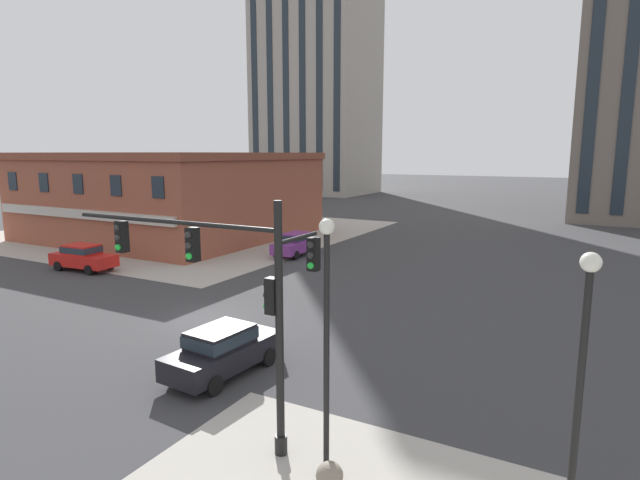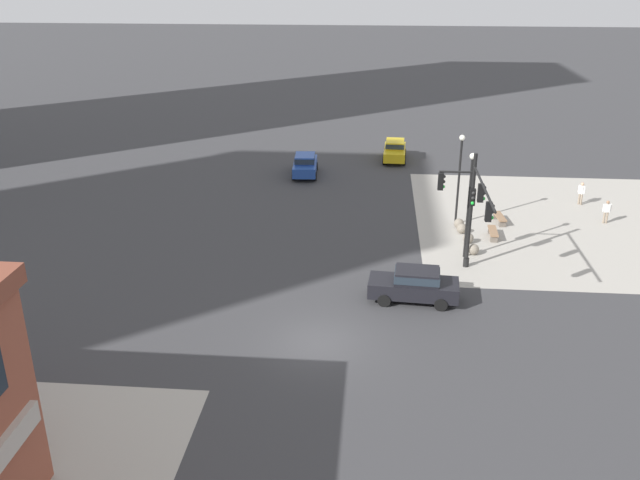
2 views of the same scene
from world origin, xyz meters
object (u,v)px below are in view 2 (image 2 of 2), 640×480
object	(u,v)px
street_lamp_corner_near	(469,194)
bench_near_signal	(493,233)
bollard_sphere_curb_d	(459,223)
bench_mid_block	(500,218)
car_main_northbound_near	(395,150)
bollard_sphere_curb_a	(474,249)
bollard_sphere_curb_c	(462,228)
pedestrian_near_bench	(607,210)
traffic_signal_main	(471,204)
car_cross_westbound	(415,284)
pedestrian_at_curb	(581,192)
bollard_sphere_curb_b	(468,238)
car_parked_curb	(305,164)
street_lamp_mid_sidewalk	(460,170)

from	to	relation	value
street_lamp_corner_near	bench_near_signal	bearing A→B (deg)	-33.87
bollard_sphere_curb_d	bench_mid_block	world-z (taller)	bollard_sphere_curb_d
bench_mid_block	car_main_northbound_near	distance (m)	15.70
bollard_sphere_curb_a	bollard_sphere_curb_c	bearing A→B (deg)	5.65
bollard_sphere_curb_a	pedestrian_near_bench	size ratio (longest dim) A/B	0.41
traffic_signal_main	bollard_sphere_curb_a	xyz separation A→B (m)	(3.07, -0.82, -3.81)
car_cross_westbound	bench_near_signal	bearing A→B (deg)	-30.62
car_main_northbound_near	bench_near_signal	bearing A→B (deg)	-161.44
car_cross_westbound	bollard_sphere_curb_d	bearing A→B (deg)	-17.81
car_main_northbound_near	bollard_sphere_curb_a	bearing A→B (deg)	-167.94
bench_near_signal	pedestrian_at_curb	distance (m)	9.63
bench_near_signal	street_lamp_corner_near	bearing A→B (deg)	146.13
bench_mid_block	car_cross_westbound	bearing A→B (deg)	152.21
bollard_sphere_curb_b	pedestrian_at_curb	bearing A→B (deg)	-48.12
pedestrian_at_curb	car_parked_curb	xyz separation A→B (m)	(5.28, 19.70, 0.01)
pedestrian_near_bench	pedestrian_at_curb	xyz separation A→B (m)	(3.55, 0.64, 0.04)
traffic_signal_main	car_cross_westbound	bearing A→B (deg)	136.08
car_cross_westbound	pedestrian_at_curb	bearing A→B (deg)	-38.19
street_lamp_mid_sidewalk	bollard_sphere_curb_d	bearing A→B (deg)	-168.80
traffic_signal_main	pedestrian_near_bench	size ratio (longest dim) A/B	4.63
bollard_sphere_curb_a	car_parked_curb	xyz separation A→B (m)	(14.63, 11.27, 0.60)
bench_near_signal	street_lamp_mid_sidewalk	world-z (taller)	street_lamp_mid_sidewalk
car_parked_curb	bollard_sphere_curb_c	bearing A→B (deg)	-136.07
car_main_northbound_near	car_parked_curb	bearing A→B (deg)	124.94
bollard_sphere_curb_d	car_cross_westbound	xyz separation A→B (m)	(-10.14, 3.26, 0.60)
bench_near_signal	car_parked_curb	distance (m)	17.49
pedestrian_near_bench	car_main_northbound_near	xyz separation A→B (m)	(13.78, 13.25, 0.05)
bollard_sphere_curb_c	car_parked_curb	distance (m)	15.79
traffic_signal_main	pedestrian_near_bench	xyz separation A→B (m)	(8.87, -9.88, -3.26)
bollard_sphere_curb_b	car_cross_westbound	bearing A→B (deg)	155.23
bollard_sphere_curb_a	bench_mid_block	xyz separation A→B (m)	(5.29, -2.30, 0.01)
bollard_sphere_curb_c	street_lamp_mid_sidewalk	world-z (taller)	street_lamp_mid_sidewalk
bench_near_signal	bollard_sphere_curb_b	bearing A→B (deg)	121.69
street_lamp_corner_near	street_lamp_mid_sidewalk	world-z (taller)	street_lamp_corner_near
bollard_sphere_curb_b	bollard_sphere_curb_d	bearing A→B (deg)	7.19
bollard_sphere_curb_a	car_cross_westbound	world-z (taller)	car_cross_westbound
traffic_signal_main	pedestrian_at_curb	size ratio (longest dim) A/B	4.44
bollard_sphere_curb_c	bench_mid_block	distance (m)	3.32
bollard_sphere_curb_b	street_lamp_mid_sidewalk	distance (m)	4.56
bollard_sphere_curb_b	traffic_signal_main	bearing A→B (deg)	171.40
bollard_sphere_curb_b	car_parked_curb	bearing A→B (deg)	40.84
car_parked_curb	pedestrian_near_bench	bearing A→B (deg)	-113.47
bollard_sphere_curb_d	car_parked_curb	xyz separation A→B (m)	(10.51, 10.87, 0.60)
bollard_sphere_curb_d	bench_mid_block	xyz separation A→B (m)	(1.18, -2.71, 0.01)
bench_mid_block	pedestrian_near_bench	distance (m)	6.80
car_parked_curb	bollard_sphere_curb_b	bearing A→B (deg)	-139.16
car_cross_westbound	street_lamp_mid_sidewalk	bearing A→B (deg)	-16.05
street_lamp_corner_near	car_parked_curb	xyz separation A→B (m)	(15.01, 10.71, -2.84)
street_lamp_corner_near	car_cross_westbound	xyz separation A→B (m)	(-5.64, 3.09, -2.84)
car_main_northbound_near	bollard_sphere_curb_c	bearing A→B (deg)	-166.69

